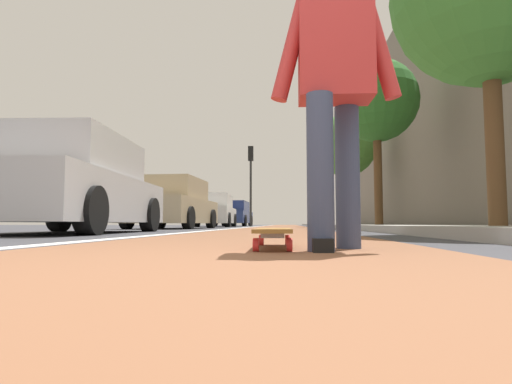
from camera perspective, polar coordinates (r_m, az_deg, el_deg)
The scene contains 14 objects.
ground_plane at distance 10.88m, azimuth 2.76°, elevation -5.10°, with size 80.00×80.00×0.00m, color #38383D.
bike_lane_paint at distance 24.88m, azimuth 3.71°, elevation -4.67°, with size 56.00×2.33×0.00m, color brown.
lane_stripe_white at distance 20.94m, azimuth -0.05°, elevation -4.74°, with size 52.00×0.16×0.01m, color silver.
sidewalk_curb at distance 19.12m, azimuth 13.65°, elevation -4.48°, with size 52.00×3.20×0.12m, color #9E9B93.
building_facade at distance 23.93m, azimuth 17.69°, elevation 6.47°, with size 40.00×1.20×9.11m, color slate.
skateboard at distance 2.44m, azimuth 2.42°, elevation -5.50°, with size 0.84×0.22×0.11m.
skater_person at distance 2.43m, azimuth 10.66°, elevation 14.80°, with size 0.46×0.72×1.64m.
parked_car_near at distance 6.99m, azimuth -23.85°, elevation 0.57°, with size 4.10×2.03×1.47m.
parked_car_mid at distance 12.52m, azimuth -11.31°, elevation -1.75°, with size 4.17×2.07×1.46m.
parked_car_far at distance 18.98m, azimuth -6.11°, elevation -2.64°, with size 4.21×2.10×1.47m.
parked_car_end at distance 25.18m, azimuth -3.09°, elevation -3.05°, with size 4.43×2.04×1.48m.
traffic_light at distance 22.81m, azimuth -0.72°, elevation 2.89°, with size 0.33×0.28×4.38m.
street_tree_mid at distance 13.28m, azimuth 16.10°, elevation 11.78°, with size 2.48×2.48×5.06m.
street_tree_far at distance 19.84m, azimuth 12.10°, elevation 6.17°, with size 2.86×2.86×5.19m.
Camera 1 is at (-0.88, -0.32, 0.14)m, focal length 29.32 mm.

